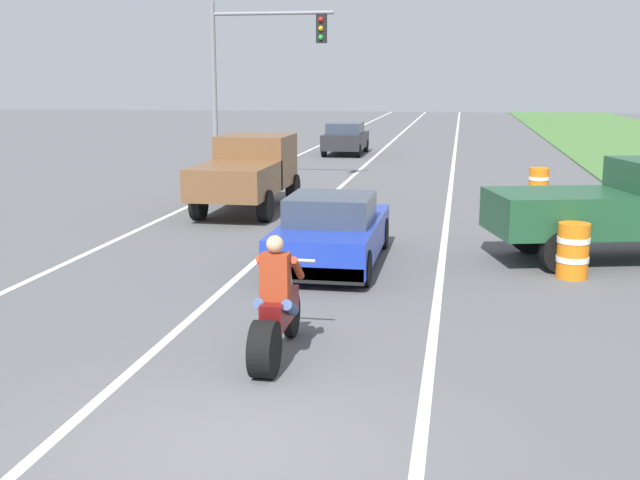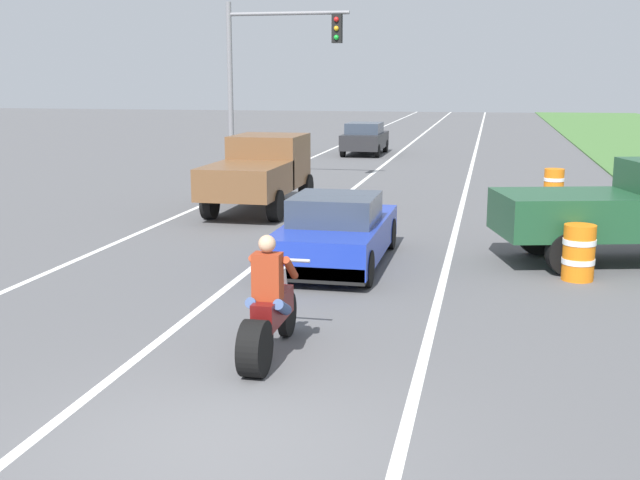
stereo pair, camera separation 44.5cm
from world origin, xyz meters
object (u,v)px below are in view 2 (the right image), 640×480
Objects in this scene: pickup_truck_left_lane_brown at (260,170)px; traffic_light_mast_near at (266,65)px; construction_barrel_nearest at (579,252)px; motorcycle_with_rider at (268,314)px; pickup_truck_right_shoulder_dark_green at (637,207)px; construction_barrel_far at (554,186)px; sports_car_blue at (337,232)px; distant_car_far_ahead at (365,138)px; construction_barrel_mid at (558,212)px.

traffic_light_mast_near is at bearing 104.07° from pickup_truck_left_lane_brown.
motorcycle_with_rider is at bearing -130.14° from construction_barrel_nearest.
pickup_truck_right_shoulder_dark_green reaches higher than construction_barrel_far.
sports_car_blue reaches higher than construction_barrel_nearest.
sports_car_blue is 0.84× the size of pickup_truck_right_shoulder_dark_green.
pickup_truck_right_shoulder_dark_green reaches higher than distant_car_far_ahead.
traffic_light_mast_near reaches higher than pickup_truck_left_lane_brown.
pickup_truck_right_shoulder_dark_green is 14.47m from traffic_light_mast_near.
sports_car_blue reaches higher than construction_barrel_far.
pickup_truck_right_shoulder_dark_green is at bearing 13.25° from sports_car_blue.
pickup_truck_left_lane_brown is (-3.26, 5.89, 0.48)m from sports_car_blue.
construction_barrel_far is (0.22, 4.61, 0.00)m from construction_barrel_mid.
pickup_truck_right_shoulder_dark_green is 5.14× the size of construction_barrel_far.
traffic_light_mast_near is 14.98m from construction_barrel_nearest.
motorcycle_with_rider is 27.98m from distant_car_far_ahead.
construction_barrel_nearest is (7.69, -6.17, -0.60)m from pickup_truck_left_lane_brown.
construction_barrel_far is at bearing -14.56° from traffic_light_mast_near.
construction_barrel_mid is at bearing 65.88° from motorcycle_with_rider.
construction_barrel_nearest is (4.28, 5.07, -0.09)m from motorcycle_with_rider.
construction_barrel_far is 0.25× the size of distant_car_far_ahead.
pickup_truck_left_lane_brown is at bearing 141.26° from construction_barrel_nearest.
construction_barrel_nearest is at bearing -71.88° from distant_car_far_ahead.
traffic_light_mast_near is 6.00× the size of construction_barrel_far.
construction_barrel_nearest is (4.43, -0.28, -0.13)m from sports_car_blue.
distant_car_far_ahead is at bearing 97.63° from sports_car_blue.
motorcycle_with_rider is 0.37× the size of traffic_light_mast_near.
construction_barrel_nearest is at bearing -51.80° from traffic_light_mast_near.
traffic_light_mast_near is at bearing -97.95° from distant_car_far_ahead.
distant_car_far_ahead is at bearing 112.23° from pickup_truck_right_shoulder_dark_green.
motorcycle_with_rider is 2.21× the size of construction_barrel_mid.
sports_car_blue is 0.72× the size of traffic_light_mast_near.
distant_car_far_ahead is at bearing 96.49° from motorcycle_with_rider.
traffic_light_mast_near is 6.00× the size of construction_barrel_mid.
sports_car_blue is 9.93m from construction_barrel_far.
pickup_truck_left_lane_brown is at bearing 106.89° from motorcycle_with_rider.
construction_barrel_far is at bearing 62.16° from sports_car_blue.
construction_barrel_nearest is at bearing -126.78° from pickup_truck_right_shoulder_dark_green.
distant_car_far_ahead is (1.58, 11.28, -3.19)m from traffic_light_mast_near.
distant_car_far_ahead is at bearing 89.13° from pickup_truck_left_lane_brown.
motorcycle_with_rider is 8.64m from pickup_truck_right_shoulder_dark_green.
traffic_light_mast_near reaches higher than construction_barrel_mid.
construction_barrel_mid is 0.25× the size of distant_car_far_ahead.
construction_barrel_nearest is at bearing -38.74° from pickup_truck_left_lane_brown.
construction_barrel_far is at bearing 88.69° from construction_barrel_nearest.
pickup_truck_right_shoulder_dark_green reaches higher than motorcycle_with_rider.
construction_barrel_mid is at bearing -37.93° from traffic_light_mast_near.
traffic_light_mast_near is (-1.32, 5.28, 2.86)m from pickup_truck_left_lane_brown.
motorcycle_with_rider reaches higher than construction_barrel_nearest.
pickup_truck_left_lane_brown reaches higher than construction_barrel_far.
sports_car_blue is 4.30× the size of construction_barrel_nearest.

